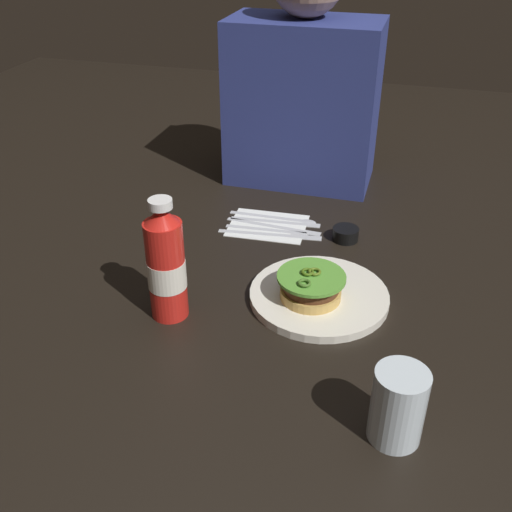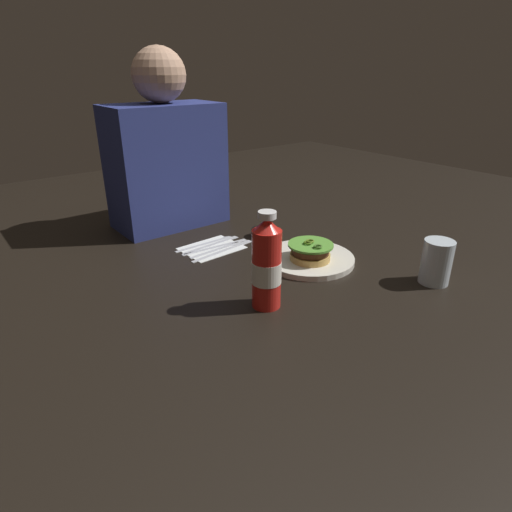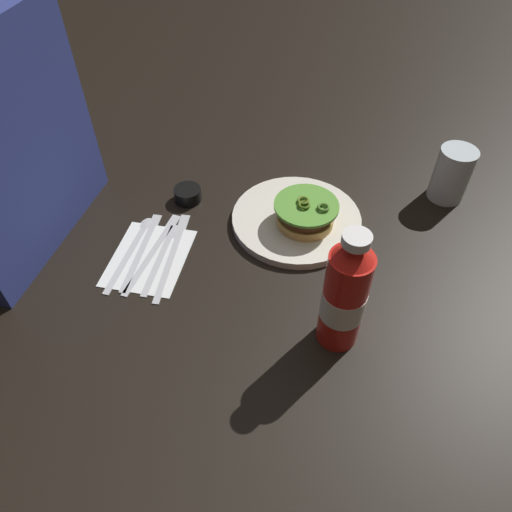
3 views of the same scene
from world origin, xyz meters
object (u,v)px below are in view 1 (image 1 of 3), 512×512
steak_knife (279,226)px  diner_person (303,88)px  dinner_plate (319,296)px  ketchup_bottle (166,265)px  napkin (268,225)px  condiment_cup (345,234)px  butter_knife (281,221)px  table_knife (277,234)px  water_glass (398,406)px  burger_sandwich (311,286)px  fork_utensil (274,229)px  spoon_utensil (285,217)px

steak_knife → diner_person: (-0.01, 0.28, 0.23)m
diner_person → dinner_plate: bearing=-73.9°
ketchup_bottle → napkin: ketchup_bottle is taller
napkin → steak_knife: bearing=-3.9°
condiment_cup → steak_knife: 0.15m
steak_knife → butter_knife: (-0.00, 0.02, 0.00)m
condiment_cup → butter_knife: bearing=166.8°
table_knife → steak_knife: bearing=94.0°
ketchup_bottle → table_knife: (0.11, 0.32, -0.10)m
napkin → steak_knife: (0.03, -0.00, 0.00)m
diner_person → water_glass: bearing=-69.1°
steak_knife → butter_knife: bearing=94.9°
burger_sandwich → steak_knife: burger_sandwich is taller
ketchup_bottle → fork_utensil: ketchup_bottle is taller
fork_utensil → water_glass: bearing=-59.5°
napkin → dinner_plate: bearing=-56.4°
ketchup_bottle → diner_person: (0.09, 0.63, 0.13)m
ketchup_bottle → spoon_utensil: bearing=74.4°
steak_knife → condiment_cup: bearing=-4.3°
ketchup_bottle → napkin: (0.08, 0.35, -0.10)m
burger_sandwich → butter_knife: burger_sandwich is taller
napkin → burger_sandwich: bearing=-60.4°
burger_sandwich → table_knife: (-0.12, 0.22, -0.03)m
spoon_utensil → water_glass: bearing=-62.9°
spoon_utensil → diner_person: 0.33m
butter_knife → ketchup_bottle: bearing=-105.8°
diner_person → fork_utensil: bearing=-88.5°
burger_sandwich → ketchup_bottle: (-0.23, -0.09, 0.06)m
fork_utensil → butter_knife: size_ratio=0.90×
steak_knife → spoon_utensil: same height
condiment_cup → table_knife: (-0.14, -0.02, -0.01)m
dinner_plate → water_glass: 0.33m
fork_utensil → butter_knife: (0.01, 0.04, 0.00)m
dinner_plate → diner_person: size_ratio=0.46×
water_glass → fork_utensil: water_glass is taller
steak_knife → fork_utensil: bearing=-113.7°
butter_knife → spoon_utensil: bearing=79.1°
napkin → table_knife: 0.05m
dinner_plate → water_glass: bearing=-61.0°
water_glass → napkin: bearing=121.1°
napkin → fork_utensil: (0.02, -0.02, 0.00)m
steak_knife → butter_knife: 0.02m
dinner_plate → condiment_cup: bearing=86.7°
napkin → table_knife: (0.03, -0.04, 0.00)m
water_glass → steak_knife: size_ratio=0.52×
dinner_plate → burger_sandwich: size_ratio=2.07×
napkin → butter_knife: 0.03m
dinner_plate → burger_sandwich: (-0.01, -0.02, 0.03)m
fork_utensil → butter_knife: same height
dinner_plate → table_knife: 0.24m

